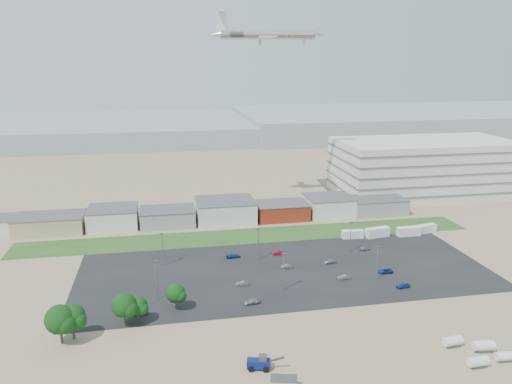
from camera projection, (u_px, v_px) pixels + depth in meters
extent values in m
plane|color=#857555|center=(285.00, 303.00, 127.09)|extent=(700.00, 700.00, 0.00)
cube|color=black|center=(285.00, 271.00, 147.01)|extent=(120.00, 50.00, 0.01)
cube|color=#22491B|center=(249.00, 236.00, 176.50)|extent=(160.00, 16.00, 0.02)
cube|color=silver|center=(424.00, 167.00, 230.59)|extent=(80.00, 40.00, 25.00)
imported|color=navy|center=(385.00, 271.00, 145.31)|extent=(4.34, 2.15, 1.18)
imported|color=#595B5E|center=(344.00, 277.00, 141.15)|extent=(3.73, 1.42, 1.21)
imported|color=navy|center=(403.00, 286.00, 135.75)|extent=(3.97, 1.99, 1.30)
imported|color=#A5A5AA|center=(251.00, 302.00, 126.71)|extent=(4.49, 2.29, 1.25)
imported|color=#595B5E|center=(242.00, 283.00, 137.18)|extent=(3.72, 1.58, 1.19)
imported|color=navy|center=(233.00, 256.00, 156.58)|extent=(4.72, 2.33, 1.32)
imported|color=#595B5E|center=(286.00, 266.00, 148.75)|extent=(3.50, 1.31, 1.14)
imported|color=#A5A5AA|center=(365.00, 248.00, 162.88)|extent=(3.75, 1.73, 1.25)
imported|color=#595B5E|center=(140.00, 312.00, 121.46)|extent=(4.02, 1.76, 1.15)
imported|color=maroon|center=(279.00, 253.00, 159.05)|extent=(3.67, 1.28, 1.21)
imported|color=#A5A5AA|center=(330.00, 262.00, 152.26)|extent=(4.16, 2.06, 1.16)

